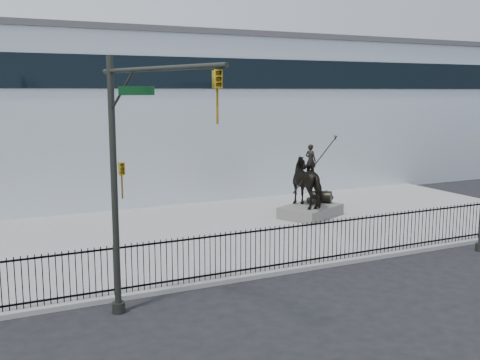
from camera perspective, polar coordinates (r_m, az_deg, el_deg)
name	(u,v)px	position (r m, az deg, el deg)	size (l,w,h in m)	color
ground	(332,279)	(18.93, 9.31, -9.85)	(120.00, 120.00, 0.00)	black
plaza	(240,229)	(24.72, -0.03, -5.04)	(30.00, 12.00, 0.15)	gray
building	(151,116)	(36.17, -9.04, 6.42)	(44.00, 14.00, 9.00)	silver
picket_fence	(312,243)	(19.66, 7.28, -6.34)	(22.10, 0.10, 1.50)	black
statue_plinth	(311,211)	(26.97, 7.18, -3.17)	(2.86, 1.96, 0.54)	#4E4C48
equestrian_statue	(312,182)	(26.75, 7.30, -0.24)	(3.35, 2.86, 3.10)	black
traffic_signal_left	(131,173)	(14.60, -11.03, 0.75)	(1.52, 4.84, 7.00)	#262923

